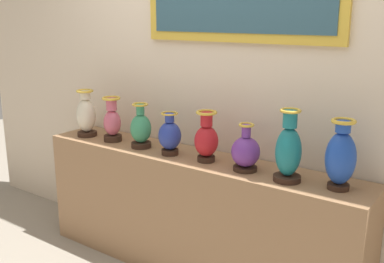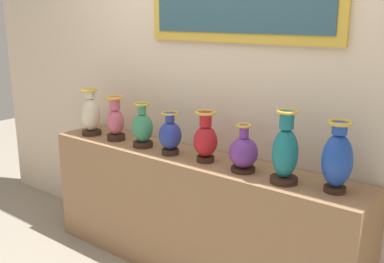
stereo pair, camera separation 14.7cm
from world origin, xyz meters
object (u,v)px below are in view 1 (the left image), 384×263
(vase_teal, at_px, (288,151))
(vase_cobalt, at_px, (170,136))
(vase_crimson, at_px, (206,139))
(vase_sapphire, at_px, (341,157))
(vase_ivory, at_px, (86,115))
(vase_rose, at_px, (112,121))
(vase_jade, at_px, (141,129))
(vase_violet, at_px, (246,152))

(vase_teal, bearing_deg, vase_cobalt, 179.54)
(vase_crimson, xyz_separation_m, vase_teal, (0.58, -0.03, 0.03))
(vase_sapphire, bearing_deg, vase_crimson, -178.72)
(vase_ivory, xyz_separation_m, vase_crimson, (1.13, 0.01, -0.02))
(vase_rose, height_order, vase_crimson, vase_rose)
(vase_ivory, xyz_separation_m, vase_cobalt, (0.84, -0.01, -0.03))
(vase_jade, xyz_separation_m, vase_crimson, (0.56, 0.01, 0.02))
(vase_rose, height_order, vase_violet, vase_rose)
(vase_sapphire, bearing_deg, vase_violet, -177.24)
(vase_crimson, relative_size, vase_sapphire, 0.85)
(vase_ivory, relative_size, vase_teal, 0.87)
(vase_rose, relative_size, vase_violet, 1.14)
(vase_rose, distance_m, vase_sapphire, 1.72)
(vase_sapphire, bearing_deg, vase_cobalt, -178.00)
(vase_rose, height_order, vase_teal, vase_teal)
(vase_rose, distance_m, vase_cobalt, 0.57)
(vase_cobalt, height_order, vase_teal, vase_teal)
(vase_rose, relative_size, vase_cobalt, 1.15)
(vase_violet, bearing_deg, vase_ivory, -179.75)
(vase_rose, height_order, vase_cobalt, vase_rose)
(vase_ivory, relative_size, vase_violet, 1.24)
(vase_jade, bearing_deg, vase_teal, -1.00)
(vase_violet, height_order, vase_sapphire, vase_sapphire)
(vase_cobalt, distance_m, vase_teal, 0.87)
(vase_ivory, height_order, vase_crimson, vase_ivory)
(vase_jade, distance_m, vase_crimson, 0.56)
(vase_rose, bearing_deg, vase_sapphire, 0.71)
(vase_ivory, height_order, vase_cobalt, vase_ivory)
(vase_crimson, bearing_deg, vase_ivory, -179.27)
(vase_crimson, xyz_separation_m, vase_violet, (0.30, -0.01, -0.03))
(vase_rose, relative_size, vase_teal, 0.80)
(vase_rose, bearing_deg, vase_crimson, 0.14)
(vase_rose, xyz_separation_m, vase_violet, (1.15, -0.01, -0.03))
(vase_jade, bearing_deg, vase_ivory, -179.32)
(vase_jade, height_order, vase_violet, vase_jade)
(vase_crimson, height_order, vase_violet, vase_crimson)
(vase_jade, bearing_deg, vase_crimson, 0.79)
(vase_sapphire, bearing_deg, vase_teal, -170.58)
(vase_ivory, height_order, vase_jade, vase_ivory)
(vase_rose, xyz_separation_m, vase_sapphire, (1.72, 0.02, 0.03))
(vase_ivory, bearing_deg, vase_rose, 2.58)
(vase_violet, distance_m, vase_sapphire, 0.57)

